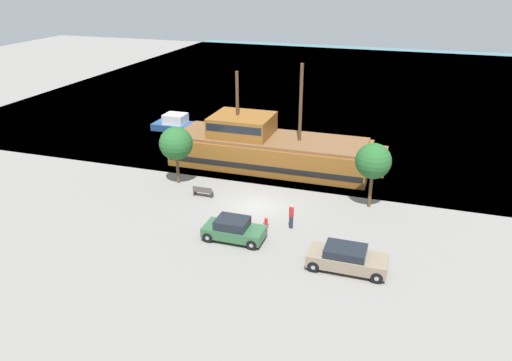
% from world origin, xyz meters
% --- Properties ---
extents(ground_plane, '(160.00, 160.00, 0.00)m').
position_xyz_m(ground_plane, '(0.00, 0.00, 0.00)').
color(ground_plane, gray).
extents(water_surface, '(80.00, 80.00, 0.00)m').
position_xyz_m(water_surface, '(0.00, 44.00, 0.00)').
color(water_surface, teal).
rests_on(water_surface, ground).
extents(pirate_ship, '(18.68, 5.70, 9.22)m').
position_xyz_m(pirate_ship, '(-1.68, 8.26, 1.63)').
color(pirate_ship, brown).
rests_on(pirate_ship, water_surface).
extents(moored_boat_dockside, '(5.71, 2.52, 1.74)m').
position_xyz_m(moored_boat_dockside, '(-14.06, 15.36, 0.64)').
color(moored_boat_dockside, navy).
rests_on(moored_boat_dockside, water_surface).
extents(parked_car_curb_front, '(3.95, 1.92, 1.49)m').
position_xyz_m(parked_car_curb_front, '(0.07, -5.08, 0.74)').
color(parked_car_curb_front, '#2D5B38').
rests_on(parked_car_curb_front, ground_plane).
extents(parked_car_curb_mid, '(4.60, 1.98, 1.46)m').
position_xyz_m(parked_car_curb_mid, '(7.57, -6.27, 0.74)').
color(parked_car_curb_mid, '#7F705B').
rests_on(parked_car_curb_mid, ground_plane).
extents(fire_hydrant, '(0.42, 0.25, 0.76)m').
position_xyz_m(fire_hydrant, '(1.60, -2.90, 0.41)').
color(fire_hydrant, red).
rests_on(fire_hydrant, ground_plane).
extents(bench_promenade_east, '(1.56, 0.45, 0.85)m').
position_xyz_m(bench_promenade_east, '(-4.52, 0.37, 0.43)').
color(bench_promenade_east, '#4C4742').
rests_on(bench_promenade_east, ground_plane).
extents(pedestrian_walking_near, '(0.32, 0.32, 1.75)m').
position_xyz_m(pedestrian_walking_near, '(3.21, -2.36, 0.89)').
color(pedestrian_walking_near, '#232838').
rests_on(pedestrian_walking_near, ground_plane).
extents(tree_row_east, '(2.69, 2.69, 4.75)m').
position_xyz_m(tree_row_east, '(-7.55, 2.23, 3.39)').
color(tree_row_east, brown).
rests_on(tree_row_east, ground_plane).
extents(tree_row_mideast, '(2.59, 2.59, 4.90)m').
position_xyz_m(tree_row_mideast, '(7.89, 2.66, 3.59)').
color(tree_row_mideast, brown).
rests_on(tree_row_mideast, ground_plane).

